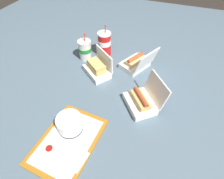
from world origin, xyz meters
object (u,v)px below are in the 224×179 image
object	(u,v)px
soda_cup_right	(105,44)
soda_cup_center	(85,50)
clamshell_sandwich_left	(98,68)
food_tray	(68,141)
ketchup_cup	(50,149)
clamshell_hotdog_front	(142,101)
clamshell_hotdog_center	(136,63)
cake_container	(70,124)
plastic_fork	(54,142)

from	to	relation	value
soda_cup_right	soda_cup_center	distance (m)	0.15
clamshell_sandwich_left	food_tray	bearing A→B (deg)	-172.85
food_tray	ketchup_cup	distance (m)	0.09
ketchup_cup	clamshell_hotdog_front	size ratio (longest dim) A/B	0.16
ketchup_cup	clamshell_hotdog_center	world-z (taller)	clamshell_hotdog_center
cake_container	clamshell_hotdog_front	bearing A→B (deg)	-47.35
ketchup_cup	food_tray	bearing A→B (deg)	-35.30
ketchup_cup	clamshell_hotdog_center	size ratio (longest dim) A/B	0.16
clamshell_sandwich_left	clamshell_hotdog_center	bearing A→B (deg)	-56.41
clamshell_hotdog_front	soda_cup_center	xyz separation A→B (m)	(0.30, 0.49, 0.03)
food_tray	soda_cup_center	distance (m)	0.68
cake_container	food_tray	bearing A→B (deg)	-163.04
soda_cup_right	plastic_fork	bearing A→B (deg)	-176.68
plastic_fork	soda_cup_center	xyz separation A→B (m)	(0.67, 0.16, 0.06)
food_tray	clamshell_sandwich_left	xyz separation A→B (m)	(0.51, 0.06, 0.04)
cake_container	plastic_fork	xyz separation A→B (m)	(-0.10, 0.04, -0.04)
clamshell_hotdog_front	clamshell_hotdog_center	bearing A→B (deg)	19.92
ketchup_cup	soda_cup_center	size ratio (longest dim) A/B	0.19
food_tray	soda_cup_center	world-z (taller)	soda_cup_center
cake_container	soda_cup_right	xyz separation A→B (m)	(0.67, 0.08, 0.04)
plastic_fork	clamshell_hotdog_center	distance (m)	0.73
soda_cup_right	clamshell_hotdog_front	bearing A→B (deg)	-135.93
cake_container	soda_cup_center	bearing A→B (deg)	18.81
ketchup_cup	plastic_fork	size ratio (longest dim) A/B	0.36
plastic_fork	clamshell_sandwich_left	size ratio (longest dim) A/B	0.48
clamshell_hotdog_center	clamshell_hotdog_front	xyz separation A→B (m)	(-0.32, -0.12, -0.00)
clamshell_sandwich_left	clamshell_hotdog_front	world-z (taller)	clamshell_hotdog_front
food_tray	clamshell_sandwich_left	size ratio (longest dim) A/B	1.69
soda_cup_right	clamshell_hotdog_center	bearing A→B (deg)	-105.14
clamshell_hotdog_center	soda_cup_right	size ratio (longest dim) A/B	1.05
food_tray	clamshell_hotdog_center	size ratio (longest dim) A/B	1.54
food_tray	soda_cup_right	world-z (taller)	soda_cup_right
soda_cup_center	food_tray	bearing A→B (deg)	-161.38
clamshell_hotdog_front	soda_cup_center	size ratio (longest dim) A/B	1.25
clamshell_hotdog_center	clamshell_hotdog_front	distance (m)	0.34
clamshell_hotdog_center	clamshell_sandwich_left	world-z (taller)	clamshell_hotdog_center
clamshell_hotdog_center	clamshell_hotdog_front	world-z (taller)	clamshell_hotdog_center
plastic_fork	clamshell_hotdog_center	xyz separation A→B (m)	(0.69, -0.22, 0.03)
soda_cup_center	clamshell_hotdog_front	bearing A→B (deg)	-121.17
food_tray	clamshell_sandwich_left	world-z (taller)	clamshell_sandwich_left
clamshell_hotdog_front	plastic_fork	bearing A→B (deg)	138.14
food_tray	cake_container	size ratio (longest dim) A/B	3.08
cake_container	clamshell_hotdog_front	world-z (taller)	clamshell_hotdog_front
clamshell_hotdog_front	clamshell_sandwich_left	bearing A→B (deg)	63.58
plastic_fork	clamshell_hotdog_front	distance (m)	0.50
cake_container	ketchup_cup	world-z (taller)	cake_container
clamshell_sandwich_left	soda_cup_right	distance (m)	0.23
clamshell_sandwich_left	plastic_fork	bearing A→B (deg)	-179.18
clamshell_sandwich_left	soda_cup_center	bearing A→B (deg)	49.67
clamshell_hotdog_front	soda_cup_right	distance (m)	0.55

